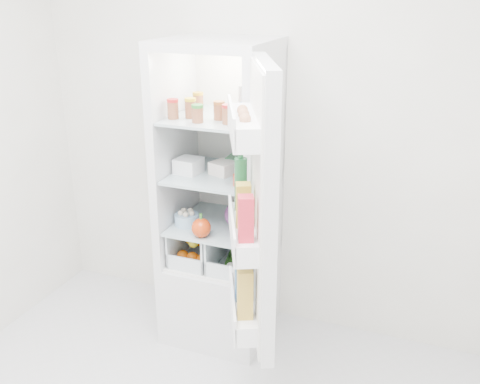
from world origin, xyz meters
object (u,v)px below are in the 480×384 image
at_px(red_cabbage, 238,215).
at_px(mushroom_bowl, 187,219).
at_px(fridge_door, 256,214).
at_px(refrigerator, 223,231).

height_order(red_cabbage, mushroom_bowl, red_cabbage).
bearing_deg(red_cabbage, fridge_door, -60.59).
bearing_deg(fridge_door, mushroom_bowl, 27.67).
relative_size(red_cabbage, mushroom_bowl, 1.09).
distance_m(refrigerator, mushroom_bowl, 0.25).
height_order(mushroom_bowl, fridge_door, fridge_door).
bearing_deg(mushroom_bowl, red_cabbage, 14.39).
bearing_deg(refrigerator, red_cabbage, -31.97).
distance_m(refrigerator, red_cabbage, 0.22).
xyz_separation_m(red_cabbage, fridge_door, (0.30, -0.53, 0.27)).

